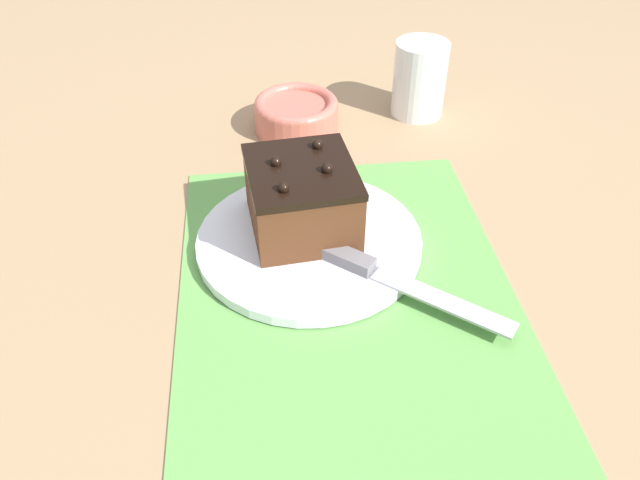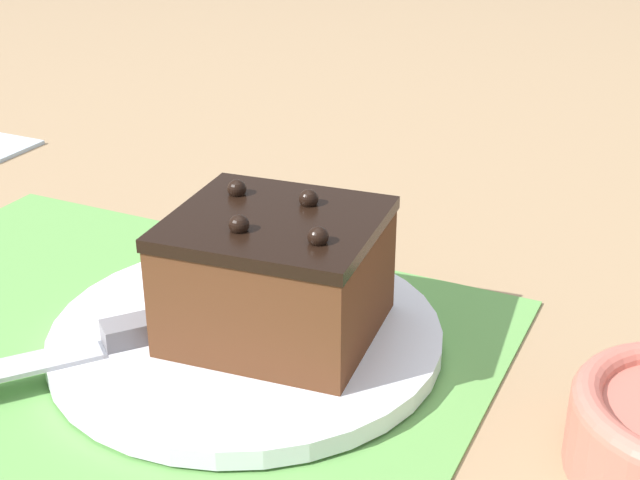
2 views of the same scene
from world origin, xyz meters
TOP-DOWN VIEW (x-y plane):
  - ground_plane at (0.00, 0.00)m, footprint 3.00×3.00m
  - placemat_woven at (0.00, 0.00)m, footprint 0.46×0.34m
  - cake_plate at (0.07, 0.03)m, footprint 0.25×0.25m
  - chocolate_cake at (0.09, 0.04)m, footprint 0.13×0.12m
  - serving_knife at (0.01, -0.03)m, footprint 0.15×0.18m

SIDE VIEW (x-z plane):
  - ground_plane at x=0.00m, z-range 0.00..0.00m
  - placemat_woven at x=0.00m, z-range 0.00..0.00m
  - cake_plate at x=0.07m, z-range 0.00..0.02m
  - serving_knife at x=0.01m, z-range 0.01..0.03m
  - chocolate_cake at x=0.09m, z-range 0.01..0.10m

